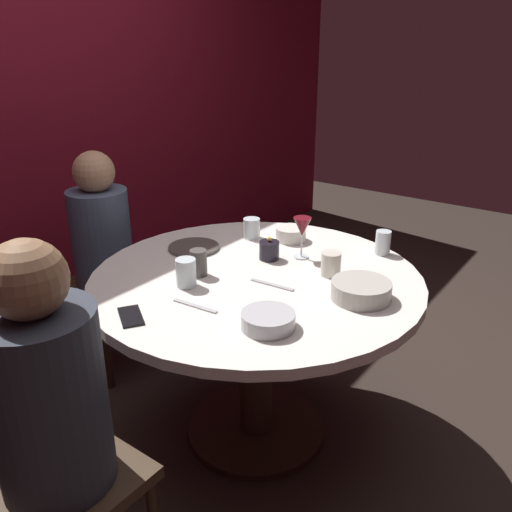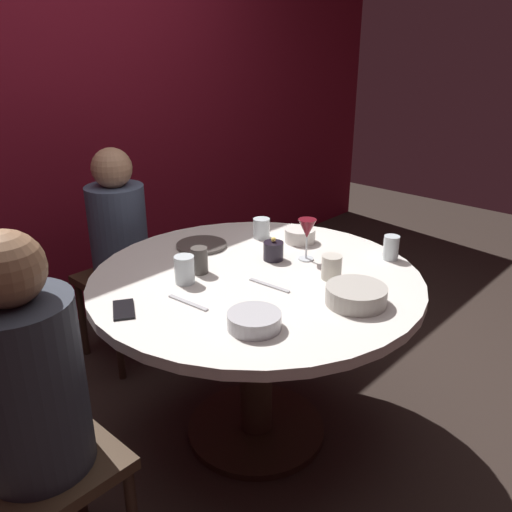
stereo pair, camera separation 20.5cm
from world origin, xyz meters
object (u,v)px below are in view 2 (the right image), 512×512
seated_diner_back (118,233)px  bowl_salad_center (300,235)px  cell_phone (124,310)px  bowl_serving_large (254,321)px  dinner_plate (202,245)px  wine_glass (307,230)px  bowl_small_white (356,295)px  cup_by_right_diner (185,270)px  cup_by_left_diner (332,267)px  dining_table (256,312)px  cup_center_front (199,260)px  seated_diner_left (29,387)px  cup_near_candle (391,248)px  candle_holder (273,251)px  cup_far_edge (261,228)px

seated_diner_back → bowl_salad_center: 0.94m
cell_phone → bowl_serving_large: bowl_serving_large is taller
dinner_plate → bowl_serving_large: size_ratio=1.27×
seated_diner_back → wine_glass: 1.04m
wine_glass → bowl_small_white: 0.43m
dinner_plate → bowl_serving_large: (-0.37, -0.66, 0.02)m
cell_phone → cup_by_right_diner: bearing=36.1°
wine_glass → cup_by_left_diner: wine_glass is taller
dining_table → cup_by_right_diner: bearing=147.0°
seated_diner_back → cup_center_front: 0.78m
seated_diner_back → seated_diner_left: bearing=-44.5°
dining_table → cup_by_left_diner: (0.17, -0.23, 0.21)m
cup_by_right_diner → cup_by_left_diner: bearing=-43.7°
bowl_small_white → cup_by_right_diner: 0.64m
bowl_serving_large → cup_near_candle: (0.80, -0.03, 0.03)m
dining_table → seated_diner_back: seated_diner_back is taller
seated_diner_left → cup_by_left_diner: seated_diner_left is taller
bowl_small_white → candle_holder: bearing=77.1°
dining_table → seated_diner_back: bearing=90.0°
bowl_small_white → cup_by_left_diner: size_ratio=2.29×
cup_by_right_diner → bowl_serving_large: bearing=-99.9°
bowl_salad_center → cup_by_right_diner: bearing=175.3°
seated_diner_back → dinner_plate: 0.57m
cup_near_candle → cup_far_edge: bearing=106.7°
cup_near_candle → cup_far_edge: (-0.17, 0.57, -0.01)m
candle_holder → cup_far_edge: (0.16, 0.21, 0.01)m
cup_by_left_diner → cup_center_front: 0.51m
bowl_salad_center → cup_far_edge: 0.18m
seated_diner_left → cell_phone: seated_diner_left is taller
dinner_plate → cup_by_left_diner: cup_by_left_diner is taller
cup_center_front → cup_near_candle: bearing=-37.6°
candle_holder → bowl_serving_large: (-0.47, -0.32, -0.01)m
cell_phone → cup_center_front: bearing=39.3°
bowl_serving_large → cup_by_left_diner: size_ratio=1.87×
wine_glass → cup_far_edge: size_ratio=1.91×
bowl_serving_large → cup_center_front: (0.17, 0.45, 0.03)m
dinner_plate → cup_center_front: cup_center_front is taller
dinner_plate → cup_far_edge: (0.26, -0.12, 0.04)m
cup_by_left_diner → cup_by_right_diner: (-0.40, 0.39, 0.01)m
candle_holder → cup_center_front: cup_center_front is taller
bowl_salad_center → dining_table: bearing=-166.2°
cup_by_left_diner → seated_diner_left: bearing=167.9°
seated_diner_left → bowl_small_white: (0.98, -0.42, 0.06)m
cell_phone → cup_center_front: size_ratio=1.34×
dinner_plate → bowl_small_white: size_ratio=1.04×
seated_diner_back → cup_near_candle: seated_diner_back is taller
dining_table → bowl_salad_center: bearing=13.8°
cup_far_edge → cup_near_candle: bearing=-73.3°
candle_holder → wine_glass: size_ratio=0.56×
bowl_salad_center → bowl_small_white: bearing=-123.8°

